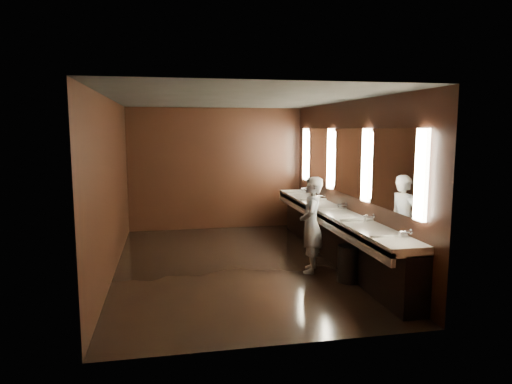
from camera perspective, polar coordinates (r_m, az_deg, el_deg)
floor at (r=7.94m, az=-2.53°, el=-9.08°), size 6.00×6.00×0.00m
ceiling at (r=7.61m, az=-2.66°, el=11.52°), size 4.00×6.00×0.02m
wall_back at (r=10.61m, az=-5.01°, el=2.90°), size 4.00×0.02×2.80m
wall_front at (r=4.74m, az=2.84°, el=-3.27°), size 4.00×0.02×2.80m
wall_left at (r=7.62m, az=-17.64°, el=0.60°), size 0.02×6.00×2.80m
wall_right at (r=8.19m, az=11.39°, el=1.30°), size 0.02×6.00×2.80m
sink_counter at (r=8.26m, az=9.89°, el=-4.97°), size 0.55×5.40×1.01m
mirror_band at (r=8.15m, az=11.33°, el=3.75°), size 0.06×5.03×1.15m
person at (r=7.46m, az=6.92°, el=-4.07°), size 0.55×0.66×1.56m
trash_bin at (r=7.18m, az=11.59°, el=-8.76°), size 0.47×0.47×0.56m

